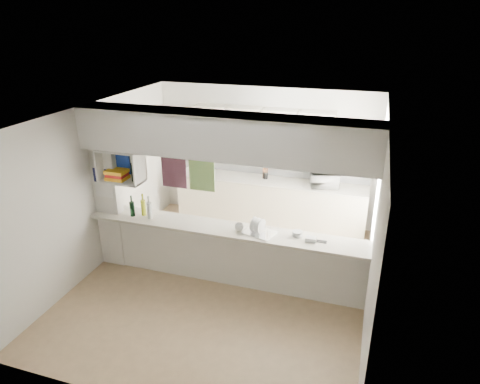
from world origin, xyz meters
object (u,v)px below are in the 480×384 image
at_px(microwave, 325,180).
at_px(wine_bottles, 142,208).
at_px(dish_rack, 260,227).
at_px(bowl, 328,171).

distance_m(microwave, wine_bottles, 3.26).
relative_size(dish_rack, wine_bottles, 1.35).
bearing_deg(bowl, microwave, -144.73).
xyz_separation_m(dish_rack, wine_bottles, (-1.87, -0.02, 0.04)).
bearing_deg(dish_rack, wine_bottles, -163.41).
xyz_separation_m(microwave, wine_bottles, (-2.51, -2.09, -0.00)).
distance_m(dish_rack, wine_bottles, 1.87).
xyz_separation_m(microwave, bowl, (0.04, 0.03, 0.16)).
bearing_deg(bowl, dish_rack, -107.95).
bearing_deg(dish_rack, microwave, 88.80).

